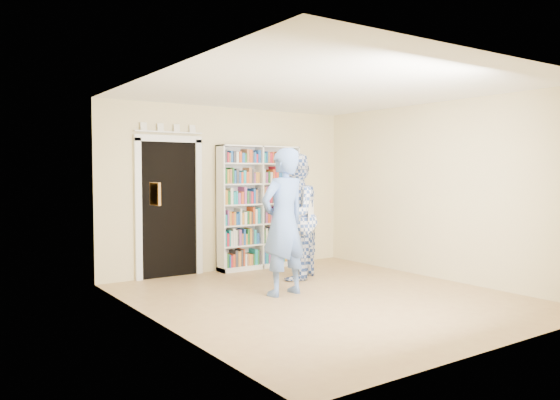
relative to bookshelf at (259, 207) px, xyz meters
name	(u,v)px	position (x,y,z in m)	size (l,w,h in m)	color
floor	(325,297)	(-0.47, -2.34, -1.05)	(5.00, 5.00, 0.00)	#9B724B
ceiling	(326,89)	(-0.47, -2.34, 1.65)	(5.00, 5.00, 0.00)	white
wall_back	(230,189)	(-0.47, 0.16, 0.30)	(4.50, 4.50, 0.00)	beige
wall_left	(161,199)	(-2.72, -2.34, 0.30)	(5.00, 5.00, 0.00)	beige
wall_right	(440,191)	(1.78, -2.34, 0.30)	(5.00, 5.00, 0.00)	beige
bookshelf	(259,207)	(0.00, 0.00, 0.00)	(1.51, 0.28, 2.08)	white
doorway	(169,201)	(-1.57, 0.13, 0.13)	(1.10, 0.08, 2.43)	black
wall_art	(155,194)	(-2.70, -2.14, 0.35)	(0.03, 0.25, 0.25)	brown
man_blue	(284,222)	(-0.83, -1.91, -0.07)	(0.71, 0.47, 1.95)	#5779C1
man_plaid	(294,216)	(-0.08, -1.11, -0.09)	(0.93, 0.73, 1.92)	#304C94
paper_sheet	(311,211)	(0.06, -1.36, 0.00)	(0.22, 0.01, 0.31)	white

